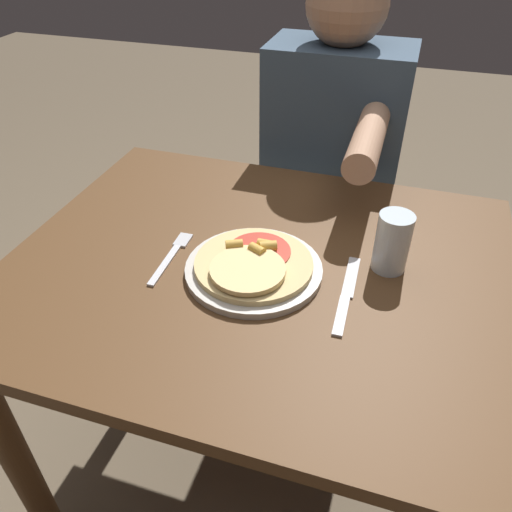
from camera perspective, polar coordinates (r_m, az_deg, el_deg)
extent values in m
plane|color=brown|center=(1.54, 0.22, -22.55)|extent=(8.00, 8.00, 0.00)
cube|color=brown|center=(0.99, 0.32, -1.38)|extent=(0.98, 0.80, 0.03)
cylinder|color=brown|center=(1.25, -25.67, -20.21)|extent=(0.06, 0.06, 0.70)
cylinder|color=brown|center=(1.60, -10.92, -1.40)|extent=(0.06, 0.06, 0.70)
cylinder|color=brown|center=(1.48, 20.76, -7.60)|extent=(0.06, 0.06, 0.70)
cylinder|color=beige|center=(0.95, 0.00, -1.58)|extent=(0.26, 0.26, 0.01)
cylinder|color=#DBBC7A|center=(0.95, 0.00, -0.97)|extent=(0.23, 0.23, 0.01)
cylinder|color=#B22D1E|center=(0.97, 0.60, 0.57)|extent=(0.12, 0.12, 0.00)
cylinder|color=#E8C881|center=(0.91, -0.68, -1.62)|extent=(0.14, 0.14, 0.01)
cylinder|color=gold|center=(0.96, 1.40, 1.15)|extent=(0.04, 0.03, 0.02)
cylinder|color=gold|center=(0.97, -2.51, 1.30)|extent=(0.04, 0.03, 0.02)
cylinder|color=gold|center=(0.95, 0.23, 0.68)|extent=(0.04, 0.03, 0.02)
cylinder|color=gold|center=(0.97, 1.02, 1.33)|extent=(0.03, 0.02, 0.02)
cube|color=silver|center=(0.99, -10.40, -1.00)|extent=(0.02, 0.13, 0.00)
cube|color=silver|center=(1.05, -8.34, 1.80)|extent=(0.03, 0.05, 0.00)
cube|color=silver|center=(0.88, 9.71, -6.72)|extent=(0.02, 0.10, 0.00)
cube|color=silver|center=(0.96, 10.80, -2.35)|extent=(0.03, 0.12, 0.00)
cylinder|color=silver|center=(0.97, 15.32, 1.51)|extent=(0.07, 0.07, 0.12)
cylinder|color=#2D2D38|center=(1.73, 4.64, -1.42)|extent=(0.11, 0.11, 0.51)
cylinder|color=#2D2D38|center=(1.71, 10.12, -2.46)|extent=(0.11, 0.11, 0.51)
cube|color=#3D5166|center=(1.46, 8.92, 13.45)|extent=(0.37, 0.22, 0.49)
sphere|color=tan|center=(1.36, 10.41, 26.50)|extent=(0.20, 0.20, 0.20)
cylinder|color=tan|center=(1.17, 12.66, 12.81)|extent=(0.07, 0.30, 0.07)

